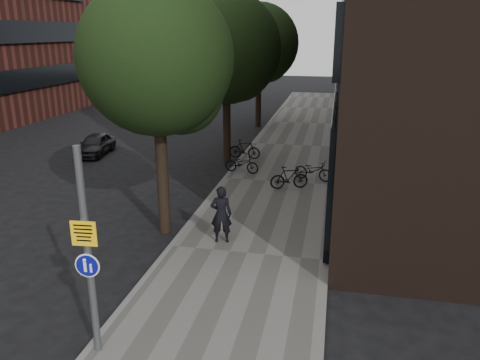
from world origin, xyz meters
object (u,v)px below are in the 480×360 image
(parked_bike_facade_near, at_px, (313,170))
(parked_car_near, at_px, (95,144))
(pedestrian, at_px, (221,214))
(signpost, at_px, (88,254))

(parked_bike_facade_near, bearing_deg, parked_car_near, 94.26)
(pedestrian, xyz_separation_m, parked_bike_facade_near, (2.29, 6.57, -0.43))
(pedestrian, xyz_separation_m, parked_car_near, (-8.85, 9.07, -0.44))
(parked_bike_facade_near, relative_size, parked_car_near, 0.51)
(pedestrian, relative_size, parked_bike_facade_near, 1.06)
(signpost, xyz_separation_m, pedestrian, (1.17, 5.25, -1.20))
(signpost, xyz_separation_m, parked_bike_facade_near, (3.46, 11.82, -1.63))
(parked_bike_facade_near, distance_m, parked_car_near, 11.42)
(parked_bike_facade_near, height_order, parked_car_near, parked_car_near)
(pedestrian, bearing_deg, parked_bike_facade_near, -119.91)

